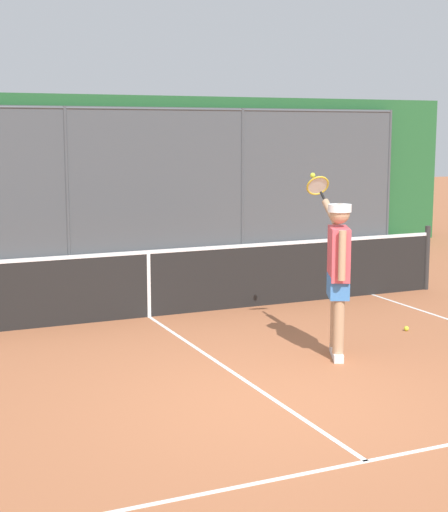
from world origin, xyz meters
TOP-DOWN VIEW (x-y plane):
  - ground_plane at (0.00, 0.00)m, footprint 60.00×60.00m
  - court_line_markings at (0.00, 1.75)m, footprint 7.65×9.94m
  - fence_backdrop at (-0.00, -9.53)m, footprint 18.25×1.37m
  - tennis_net at (0.00, -3.94)m, footprint 9.84×0.09m
  - tennis_player at (-1.37, -1.13)m, footprint 0.60×1.43m
  - tennis_ball_mid_court at (-2.86, -1.78)m, footprint 0.07×0.07m

SIDE VIEW (x-z plane):
  - ground_plane at x=0.00m, z-range 0.00..0.00m
  - court_line_markings at x=0.00m, z-range 0.00..0.01m
  - tennis_ball_mid_court at x=-2.86m, z-range 0.00..0.07m
  - tennis_net at x=0.00m, z-range -0.04..1.03m
  - tennis_player at x=-1.37m, z-range 0.03..2.13m
  - fence_backdrop at x=0.00m, z-range -0.01..3.33m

